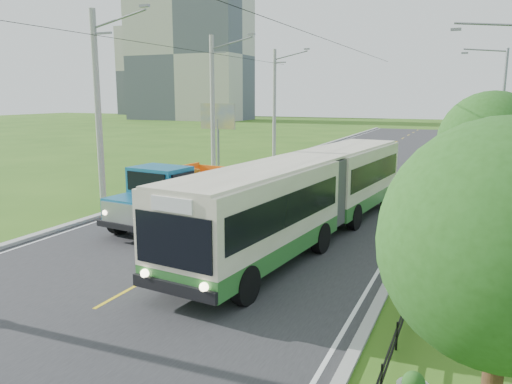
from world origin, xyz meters
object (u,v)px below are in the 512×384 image
Objects in this scene: tree_back at (486,128)px; dump_truck at (174,191)px; streetlight_mid at (511,116)px; planter_near at (442,264)px; tree_third at (492,149)px; pole_far at (275,103)px; streetlight_far at (500,109)px; billboard_left at (218,121)px; pole_mid at (213,106)px; tree_second at (495,192)px; pole_near at (99,110)px; planter_mid at (454,213)px; planter_far at (460,186)px; tree_front at (509,255)px; tree_fifth at (487,131)px; bus at (308,190)px; tree_fourth at (489,145)px.

tree_back reaches higher than dump_truck.
planter_near is at bearing -104.32° from streetlight_mid.
pole_far is at bearing 126.09° from tree_third.
streetlight_mid is 1.00× the size of streetlight_far.
billboard_left is (-19.36, -2.14, 0.21)m from tree_back.
pole_mid is 22.25m from tree_third.
billboard_left is at bearing 131.52° from tree_second.
pole_near is 15.10m from billboard_left.
planter_mid is (-1.26, 11.86, -3.23)m from tree_second.
streetlight_mid is at bearing 14.81° from pole_near.
pole_far is at bearing 146.88° from planter_far.
planter_mid is at bearing 96.05° from tree_second.
tree_third reaches higher than planter_mid.
tree_third is at bearing -97.64° from streetlight_mid.
streetlight_far reaches higher than tree_front.
tree_back is (-0.00, 6.00, -0.20)m from tree_fifth.
tree_fifth is at bearing 90.00° from tree_second.
tree_front is 26.12m from planter_far.
bus reaches higher than planter_mid.
streetlight_far is 1.74× the size of billboard_left.
bus is (-6.66, -18.08, -1.65)m from tree_back.
streetlight_mid is (0.79, 5.86, 0.92)m from tree_third.
streetlight_far is 1.31× the size of dump_truck.
tree_front is 0.81× the size of dump_truck.
pole_mid is at bearing 90.00° from pole_near.
tree_fourth is 8.62m from planter_far.
streetlight_mid is at bearing -20.32° from pole_mid.
tree_fourth is at bearing 81.23° from planter_near.
pole_far is 14.93× the size of planter_near.
pole_mid is (0.00, 12.00, 0.00)m from pole_near.
tree_back is at bearing 6.31° from billboard_left.
tree_fourth is (18.12, 5.14, -1.51)m from pole_near.
planter_far is at bearing -106.88° from tree_back.
pole_mid is 14.93× the size of planter_far.
streetlight_far reaches higher than tree_third.
tree_front is at bearing -91.41° from streetlight_far.
planter_near is at bearing -41.65° from pole_mid.
streetlight_far reaches higher than tree_second.
tree_back is 8.21× the size of planter_far.
tree_second is (18.12, -30.86, -1.57)m from pole_far.
pole_far reaches higher than streetlight_mid.
tree_front is at bearing -85.98° from planter_mid.
streetlight_far is 22.57m from planter_near.
bus is (12.69, -15.94, -1.86)m from billboard_left.
pole_near is 1.10× the size of streetlight_mid.
bus reaches higher than planter_near.
streetlight_far is (0.79, 19.86, 0.92)m from tree_third.
streetlight_mid and streetlight_far have the same top height.
billboard_left is 0.75× the size of dump_truck.
pole_mid is at bearing 137.66° from bus.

